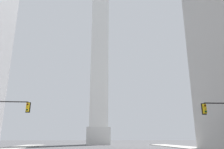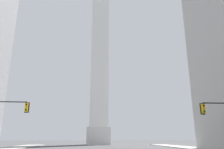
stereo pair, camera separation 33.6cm
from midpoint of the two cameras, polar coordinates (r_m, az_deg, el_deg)
The scene contains 2 objects.
obelisk at distance 76.24m, azimuth -3.39°, elevation 7.69°, with size 7.13×7.13×68.28m.
traffic_light_mid_left at distance 30.94m, azimuth -27.48°, elevation -8.91°, with size 5.49×0.51×6.49m.
Camera 1 is at (-2.60, -0.26, 1.98)m, focal length 35.00 mm.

